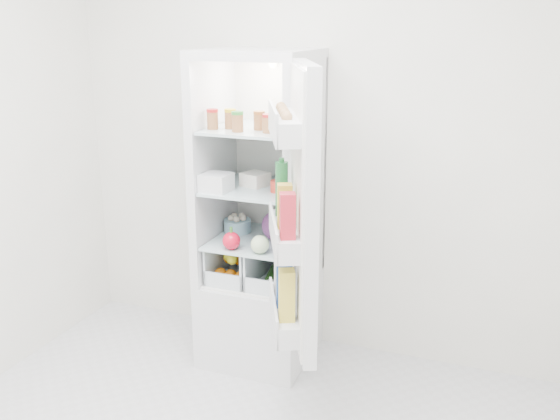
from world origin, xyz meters
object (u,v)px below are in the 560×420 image
at_px(refrigerator, 263,249).
at_px(mushroom_bowl, 238,226).
at_px(fridge_door, 298,216).
at_px(red_cabbage, 277,226).

distance_m(refrigerator, mushroom_bowl, 0.20).
bearing_deg(fridge_door, red_cabbage, 4.35).
height_order(refrigerator, red_cabbage, refrigerator).
height_order(mushroom_bowl, fridge_door, fridge_door).
relative_size(red_cabbage, fridge_door, 0.13).
bearing_deg(refrigerator, red_cabbage, -22.94).
relative_size(refrigerator, mushroom_bowl, 11.33).
bearing_deg(refrigerator, mushroom_bowl, 175.86).
relative_size(refrigerator, fridge_door, 1.38).
height_order(refrigerator, mushroom_bowl, refrigerator).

